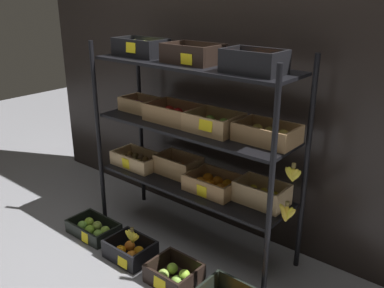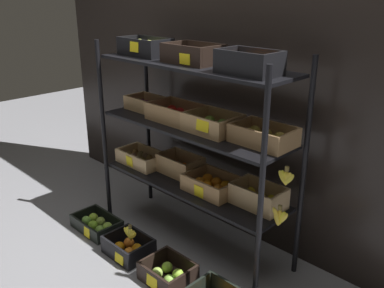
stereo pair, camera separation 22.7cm
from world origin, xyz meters
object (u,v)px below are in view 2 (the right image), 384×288
Objects in this scene: crate_ground_center_apple_green at (168,274)px; banana_bunch_loose at (131,234)px; display_rack at (194,128)px; crate_ground_orange at (129,248)px; crate_ground_apple_green at (97,224)px.

banana_bunch_loose reaches higher than crate_ground_center_apple_green.
display_rack is 0.83m from banana_bunch_loose.
crate_ground_center_apple_green is at bearing 0.50° from crate_ground_orange.
crate_ground_center_apple_green is (0.82, -0.02, 0.01)m from crate_ground_apple_green.
crate_ground_apple_green is 0.48m from banana_bunch_loose.
crate_ground_apple_green is at bearing -146.57° from display_rack.
crate_ground_center_apple_green reaches higher than crate_ground_apple_green.
display_rack is 5.18× the size of crate_ground_center_apple_green.
crate_ground_center_apple_green is at bearing -65.76° from display_rack.
crate_ground_center_apple_green is 2.12× the size of banana_bunch_loose.
display_rack is 1.11m from crate_ground_apple_green.
banana_bunch_loose is (-0.36, -0.01, 0.13)m from crate_ground_center_apple_green.
display_rack reaches higher than banana_bunch_loose.
crate_ground_apple_green is at bearing 176.78° from banana_bunch_loose.
crate_ground_apple_green is 1.22× the size of crate_ground_orange.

